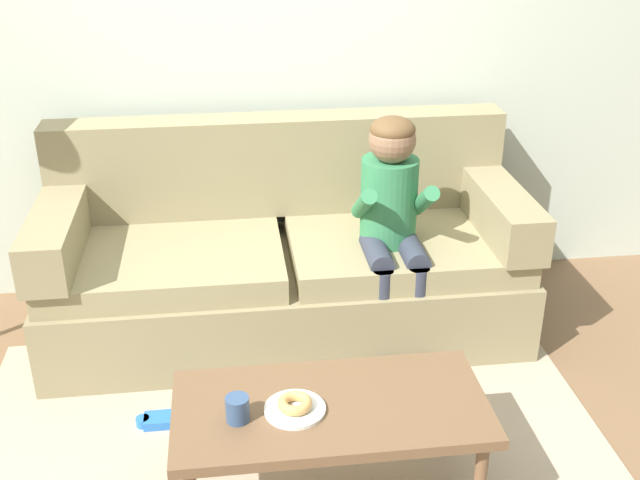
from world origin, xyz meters
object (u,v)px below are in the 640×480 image
coffee_table (331,414)px  toy_controller (164,421)px  mug (237,409)px  donut (294,403)px  person_child (392,213)px  couch (285,261)px

coffee_table → toy_controller: (-0.62, 0.47, -0.34)m
mug → donut: bearing=6.8°
coffee_table → person_child: (0.42, 0.99, 0.30)m
donut → toy_controller: (-0.49, 0.49, -0.42)m
person_child → toy_controller: person_child is taller
couch → donut: bearing=-93.5°
couch → toy_controller: 0.98m
person_child → mug: size_ratio=12.24×
donut → toy_controller: size_ratio=0.53×
couch → person_child: (0.47, -0.21, 0.32)m
person_child → toy_controller: size_ratio=4.87×
person_child → couch: bearing=155.8°
toy_controller → couch: bearing=56.0°
couch → person_child: bearing=-24.2°
coffee_table → donut: donut is taller
coffee_table → person_child: person_child is taller
donut → coffee_table: bearing=10.0°
person_child → toy_controller: (-1.04, -0.52, -0.65)m
couch → donut: (-0.08, -1.23, 0.09)m
donut → mug: 0.19m
coffee_table → person_child: bearing=67.1°
coffee_table → donut: size_ratio=9.07×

